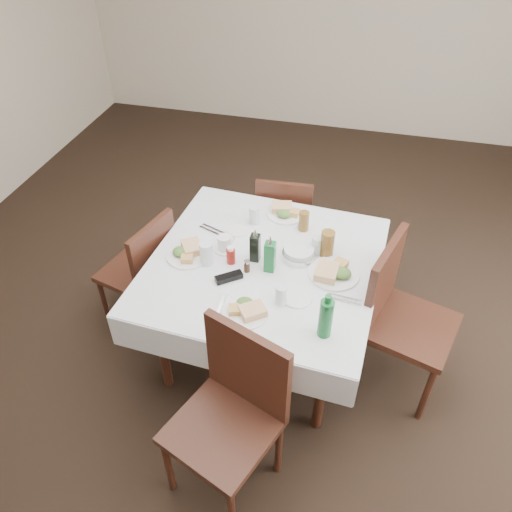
{
  "coord_description": "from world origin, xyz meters",
  "views": [
    {
      "loc": [
        0.38,
        -2.21,
        2.72
      ],
      "look_at": [
        -0.18,
        -0.01,
        0.8
      ],
      "focal_mm": 35.0,
      "sensor_mm": 36.0,
      "label": 1
    }
  ],
  "objects_px": {
    "water_s": "(281,295)",
    "ketchup_bottle": "(231,255)",
    "water_n": "(254,215)",
    "chair_south": "(234,406)",
    "oil_cruet_dark": "(255,247)",
    "chair_west": "(145,267)",
    "coffee_mug": "(225,244)",
    "oil_cruet_green": "(270,255)",
    "dining_table": "(264,272)",
    "chair_east": "(398,310)",
    "green_bottle": "(326,318)",
    "water_e": "(317,245)",
    "bread_basket": "(299,253)",
    "water_w": "(206,253)",
    "chair_north": "(285,218)"
  },
  "relations": [
    {
      "from": "chair_east",
      "to": "bread_basket",
      "type": "xyz_separation_m",
      "value": [
        -0.63,
        0.13,
        0.21
      ]
    },
    {
      "from": "dining_table",
      "to": "chair_east",
      "type": "bearing_deg",
      "value": -1.87
    },
    {
      "from": "water_s",
      "to": "ketchup_bottle",
      "type": "bearing_deg",
      "value": 144.41
    },
    {
      "from": "chair_west",
      "to": "ketchup_bottle",
      "type": "height_order",
      "value": "chair_west"
    },
    {
      "from": "dining_table",
      "to": "bread_basket",
      "type": "distance_m",
      "value": 0.24
    },
    {
      "from": "water_e",
      "to": "coffee_mug",
      "type": "relative_size",
      "value": 0.88
    },
    {
      "from": "ketchup_bottle",
      "to": "green_bottle",
      "type": "bearing_deg",
      "value": -34.23
    },
    {
      "from": "chair_south",
      "to": "water_e",
      "type": "relative_size",
      "value": 8.32
    },
    {
      "from": "chair_north",
      "to": "green_bottle",
      "type": "height_order",
      "value": "green_bottle"
    },
    {
      "from": "water_n",
      "to": "water_w",
      "type": "distance_m",
      "value": 0.49
    },
    {
      "from": "green_bottle",
      "to": "oil_cruet_dark",
      "type": "bearing_deg",
      "value": 135.17
    },
    {
      "from": "chair_east",
      "to": "chair_south",
      "type": "bearing_deg",
      "value": -131.86
    },
    {
      "from": "chair_south",
      "to": "bread_basket",
      "type": "distance_m",
      "value": 1.01
    },
    {
      "from": "water_s",
      "to": "oil_cruet_dark",
      "type": "distance_m",
      "value": 0.39
    },
    {
      "from": "chair_east",
      "to": "coffee_mug",
      "type": "xyz_separation_m",
      "value": [
        -1.08,
        0.09,
        0.22
      ]
    },
    {
      "from": "water_n",
      "to": "coffee_mug",
      "type": "bearing_deg",
      "value": -108.49
    },
    {
      "from": "chair_west",
      "to": "bread_basket",
      "type": "bearing_deg",
      "value": 3.11
    },
    {
      "from": "water_n",
      "to": "chair_east",
      "type": "bearing_deg",
      "value": -22.32
    },
    {
      "from": "oil_cruet_dark",
      "to": "green_bottle",
      "type": "relative_size",
      "value": 0.85
    },
    {
      "from": "chair_east",
      "to": "green_bottle",
      "type": "xyz_separation_m",
      "value": [
        -0.39,
        -0.44,
        0.3
      ]
    },
    {
      "from": "chair_east",
      "to": "water_w",
      "type": "height_order",
      "value": "chair_east"
    },
    {
      "from": "water_e",
      "to": "green_bottle",
      "type": "height_order",
      "value": "green_bottle"
    },
    {
      "from": "water_n",
      "to": "water_s",
      "type": "bearing_deg",
      "value": -64.41
    },
    {
      "from": "water_e",
      "to": "green_bottle",
      "type": "bearing_deg",
      "value": -77.62
    },
    {
      "from": "chair_south",
      "to": "water_w",
      "type": "bearing_deg",
      "value": 116.22
    },
    {
      "from": "oil_cruet_dark",
      "to": "ketchup_bottle",
      "type": "relative_size",
      "value": 1.99
    },
    {
      "from": "chair_west",
      "to": "water_w",
      "type": "xyz_separation_m",
      "value": [
        0.5,
        -0.13,
        0.33
      ]
    },
    {
      "from": "chair_west",
      "to": "coffee_mug",
      "type": "distance_m",
      "value": 0.64
    },
    {
      "from": "chair_north",
      "to": "water_w",
      "type": "xyz_separation_m",
      "value": [
        -0.29,
        -0.93,
        0.34
      ]
    },
    {
      "from": "oil_cruet_dark",
      "to": "coffee_mug",
      "type": "height_order",
      "value": "oil_cruet_dark"
    },
    {
      "from": "water_n",
      "to": "bread_basket",
      "type": "bearing_deg",
      "value": -38.23
    },
    {
      "from": "chair_south",
      "to": "ketchup_bottle",
      "type": "relative_size",
      "value": 8.64
    },
    {
      "from": "chair_west",
      "to": "water_e",
      "type": "height_order",
      "value": "chair_west"
    },
    {
      "from": "oil_cruet_green",
      "to": "coffee_mug",
      "type": "xyz_separation_m",
      "value": [
        -0.31,
        0.11,
        -0.06
      ]
    },
    {
      "from": "green_bottle",
      "to": "water_n",
      "type": "bearing_deg",
      "value": 124.74
    },
    {
      "from": "oil_cruet_dark",
      "to": "ketchup_bottle",
      "type": "bearing_deg",
      "value": -155.34
    },
    {
      "from": "chair_east",
      "to": "ketchup_bottle",
      "type": "distance_m",
      "value": 1.04
    },
    {
      "from": "chair_south",
      "to": "oil_cruet_dark",
      "type": "relative_size",
      "value": 4.34
    },
    {
      "from": "coffee_mug",
      "to": "oil_cruet_dark",
      "type": "bearing_deg",
      "value": -12.99
    },
    {
      "from": "water_n",
      "to": "green_bottle",
      "type": "bearing_deg",
      "value": -55.26
    },
    {
      "from": "coffee_mug",
      "to": "chair_east",
      "type": "bearing_deg",
      "value": -4.6
    },
    {
      "from": "chair_east",
      "to": "oil_cruet_green",
      "type": "distance_m",
      "value": 0.82
    },
    {
      "from": "ketchup_bottle",
      "to": "green_bottle",
      "type": "relative_size",
      "value": 0.43
    },
    {
      "from": "water_e",
      "to": "oil_cruet_green",
      "type": "height_order",
      "value": "oil_cruet_green"
    },
    {
      "from": "water_e",
      "to": "water_s",
      "type": "bearing_deg",
      "value": -104.49
    },
    {
      "from": "chair_west",
      "to": "water_e",
      "type": "xyz_separation_m",
      "value": [
        1.12,
        0.12,
        0.31
      ]
    },
    {
      "from": "chair_north",
      "to": "bread_basket",
      "type": "distance_m",
      "value": 0.83
    },
    {
      "from": "dining_table",
      "to": "water_n",
      "type": "xyz_separation_m",
      "value": [
        -0.16,
        0.37,
        0.14
      ]
    },
    {
      "from": "bread_basket",
      "to": "oil_cruet_green",
      "type": "distance_m",
      "value": 0.22
    },
    {
      "from": "dining_table",
      "to": "water_e",
      "type": "distance_m",
      "value": 0.36
    }
  ]
}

